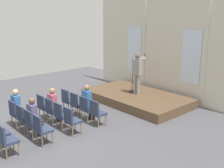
{
  "coord_description": "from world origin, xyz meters",
  "views": [
    {
      "loc": [
        7.93,
        -3.97,
        3.85
      ],
      "look_at": [
        0.01,
        3.12,
        1.07
      ],
      "focal_mm": 43.94,
      "sensor_mm": 36.0,
      "label": 1
    }
  ],
  "objects_px": {
    "chair_r0_c2": "(86,107)",
    "chair_r3_c3": "(6,138)",
    "chair_r2_c0": "(16,112)",
    "chair_r1_c1": "(52,109)",
    "audience_r2_c2": "(34,115)",
    "speaker": "(137,71)",
    "chair_r0_c0": "(68,99)",
    "chair_r2_c3": "(41,128)",
    "mic_stand": "(132,84)",
    "chair_r2_c1": "(24,117)",
    "chair_r0_c1": "(77,103)",
    "chair_r0_c3": "(97,111)",
    "chair_r1_c3": "(71,119)",
    "chair_r2_c2": "(32,122)",
    "audience_r0_c2": "(88,101)",
    "audience_r1_c1": "(54,104)",
    "audience_r2_c0": "(18,106)",
    "chair_r1_c2": "(61,114)",
    "chair_r1_c0": "(44,105)"
  },
  "relations": [
    {
      "from": "chair_r0_c2",
      "to": "chair_r3_c3",
      "type": "bearing_deg",
      "value": -79.05
    },
    {
      "from": "chair_r3_c3",
      "to": "chair_r2_c0",
      "type": "bearing_deg",
      "value": 150.14
    },
    {
      "from": "chair_r1_c1",
      "to": "chair_r2_c0",
      "type": "xyz_separation_m",
      "value": [
        -0.61,
        -1.06,
        0.0
      ]
    },
    {
      "from": "chair_r1_c1",
      "to": "audience_r2_c2",
      "type": "distance_m",
      "value": 1.17
    },
    {
      "from": "speaker",
      "to": "chair_r0_c2",
      "type": "height_order",
      "value": "speaker"
    },
    {
      "from": "chair_r0_c0",
      "to": "chair_r2_c3",
      "type": "height_order",
      "value": "same"
    },
    {
      "from": "mic_stand",
      "to": "chair_r2_c1",
      "type": "distance_m",
      "value": 5.21
    },
    {
      "from": "chair_r0_c2",
      "to": "chair_r0_c1",
      "type": "bearing_deg",
      "value": 180.0
    },
    {
      "from": "chair_r0_c3",
      "to": "chair_r1_c1",
      "type": "distance_m",
      "value": 1.62
    },
    {
      "from": "chair_r2_c1",
      "to": "chair_r3_c3",
      "type": "xyz_separation_m",
      "value": [
        1.23,
        -1.06,
        0.0
      ]
    },
    {
      "from": "chair_r1_c3",
      "to": "chair_r2_c2",
      "type": "xyz_separation_m",
      "value": [
        -0.61,
        -1.06,
        0.0
      ]
    },
    {
      "from": "audience_r0_c2",
      "to": "chair_r2_c0",
      "type": "xyz_separation_m",
      "value": [
        -1.23,
        -2.19,
        -0.22
      ]
    },
    {
      "from": "chair_r2_c2",
      "to": "chair_r0_c3",
      "type": "bearing_deg",
      "value": 73.81
    },
    {
      "from": "chair_r0_c2",
      "to": "audience_r2_c2",
      "type": "height_order",
      "value": "audience_r2_c2"
    },
    {
      "from": "chair_r0_c3",
      "to": "audience_r1_c1",
      "type": "relative_size",
      "value": 0.72
    },
    {
      "from": "chair_r0_c2",
      "to": "chair_r2_c2",
      "type": "relative_size",
      "value": 1.0
    },
    {
      "from": "chair_r3_c3",
      "to": "chair_r0_c3",
      "type": "bearing_deg",
      "value": 90.0
    },
    {
      "from": "audience_r2_c2",
      "to": "chair_r3_c3",
      "type": "bearing_deg",
      "value": -61.67
    },
    {
      "from": "audience_r2_c2",
      "to": "chair_r0_c2",
      "type": "bearing_deg",
      "value": 90.0
    },
    {
      "from": "audience_r2_c2",
      "to": "chair_r0_c3",
      "type": "bearing_deg",
      "value": 73.2
    },
    {
      "from": "mic_stand",
      "to": "chair_r2_c1",
      "type": "xyz_separation_m",
      "value": [
        0.07,
        -5.2,
        -0.17
      ]
    },
    {
      "from": "chair_r3_c3",
      "to": "chair_r0_c1",
      "type": "bearing_deg",
      "value": 111.16
    },
    {
      "from": "chair_r1_c1",
      "to": "audience_r2_c0",
      "type": "relative_size",
      "value": 0.7
    },
    {
      "from": "chair_r0_c0",
      "to": "chair_r3_c3",
      "type": "xyz_separation_m",
      "value": [
        1.84,
        -3.17,
        0.0
      ]
    },
    {
      "from": "chair_r2_c0",
      "to": "audience_r0_c2",
      "type": "bearing_deg",
      "value": 60.77
    },
    {
      "from": "chair_r0_c2",
      "to": "audience_r1_c1",
      "type": "bearing_deg",
      "value": -122.19
    },
    {
      "from": "chair_r1_c1",
      "to": "audience_r2_c2",
      "type": "xyz_separation_m",
      "value": [
        0.61,
        -0.97,
        0.2
      ]
    },
    {
      "from": "chair_r2_c1",
      "to": "chair_r1_c2",
      "type": "bearing_deg",
      "value": 59.86
    },
    {
      "from": "mic_stand",
      "to": "chair_r1_c2",
      "type": "height_order",
      "value": "mic_stand"
    },
    {
      "from": "audience_r0_c2",
      "to": "chair_r0_c3",
      "type": "xyz_separation_m",
      "value": [
        0.61,
        -0.08,
        -0.22
      ]
    },
    {
      "from": "speaker",
      "to": "chair_r2_c1",
      "type": "bearing_deg",
      "value": -93.72
    },
    {
      "from": "chair_r0_c1",
      "to": "chair_r1_c1",
      "type": "relative_size",
      "value": 1.0
    },
    {
      "from": "speaker",
      "to": "chair_r1_c1",
      "type": "relative_size",
      "value": 1.9
    },
    {
      "from": "audience_r1_c1",
      "to": "audience_r2_c2",
      "type": "distance_m",
      "value": 1.22
    },
    {
      "from": "chair_r1_c2",
      "to": "chair_r3_c3",
      "type": "relative_size",
      "value": 1.0
    },
    {
      "from": "speaker",
      "to": "audience_r1_c1",
      "type": "distance_m",
      "value": 4.02
    },
    {
      "from": "chair_r1_c3",
      "to": "audience_r2_c2",
      "type": "bearing_deg",
      "value": -122.17
    },
    {
      "from": "audience_r0_c2",
      "to": "chair_r2_c1",
      "type": "distance_m",
      "value": 2.28
    },
    {
      "from": "chair_r0_c3",
      "to": "audience_r2_c2",
      "type": "relative_size",
      "value": 0.71
    },
    {
      "from": "chair_r2_c0",
      "to": "chair_r2_c2",
      "type": "relative_size",
      "value": 1.0
    },
    {
      "from": "audience_r1_c1",
      "to": "audience_r2_c2",
      "type": "relative_size",
      "value": 0.99
    },
    {
      "from": "chair_r2_c1",
      "to": "chair_r0_c2",
      "type": "bearing_deg",
      "value": 73.81
    },
    {
      "from": "chair_r1_c2",
      "to": "chair_r1_c3",
      "type": "distance_m",
      "value": 0.61
    },
    {
      "from": "chair_r2_c0",
      "to": "chair_r1_c3",
      "type": "bearing_deg",
      "value": 29.86
    },
    {
      "from": "chair_r1_c3",
      "to": "audience_r2_c0",
      "type": "xyz_separation_m",
      "value": [
        -1.84,
        -0.97,
        0.21
      ]
    },
    {
      "from": "audience_r1_c1",
      "to": "chair_r0_c0",
      "type": "bearing_deg",
      "value": 122.19
    },
    {
      "from": "speaker",
      "to": "audience_r0_c2",
      "type": "height_order",
      "value": "speaker"
    },
    {
      "from": "chair_r1_c0",
      "to": "chair_r3_c3",
      "type": "height_order",
      "value": "same"
    },
    {
      "from": "mic_stand",
      "to": "chair_r1_c3",
      "type": "relative_size",
      "value": 1.65
    },
    {
      "from": "chair_r1_c2",
      "to": "audience_r2_c0",
      "type": "xyz_separation_m",
      "value": [
        -1.23,
        -0.97,
        0.21
      ]
    }
  ]
}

